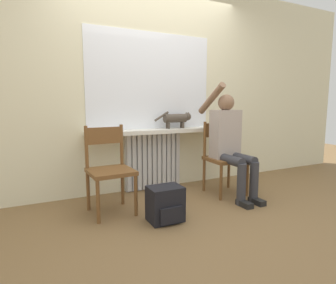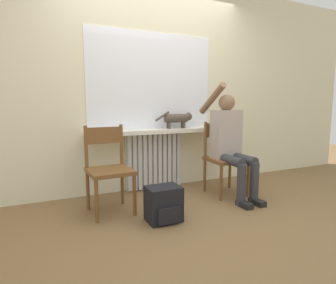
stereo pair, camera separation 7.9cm
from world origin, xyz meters
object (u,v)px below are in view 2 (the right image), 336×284
Objects in this scene: chair_right at (224,157)px; backpack at (164,204)px; chair_left at (109,168)px; cat at (178,118)px; person at (230,140)px.

backpack is at bearing -152.98° from chair_right.
chair_left is at bearing 131.42° from backpack.
cat reaches higher than chair_left.
cat reaches higher than backpack.
person is 4.06× the size of backpack.
backpack is (-1.02, -0.35, -0.52)m from person.
person reaches higher than cat.
chair_left is 0.69m from backpack.
backpack is (0.41, -0.46, -0.30)m from chair_left.
backpack is (-0.62, -0.94, -0.76)m from cat.
chair_right is at bearing -3.25° from chair_left.
chair_left reaches higher than backpack.
chair_left is 1.69× the size of cat.
cat is at bearing 56.29° from backpack.
person reaches higher than chair_left.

